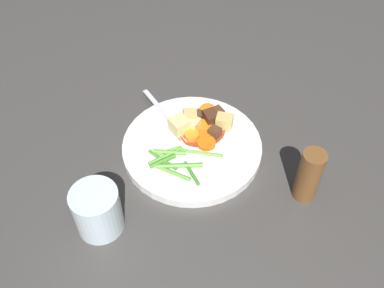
{
  "coord_description": "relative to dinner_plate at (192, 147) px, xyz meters",
  "views": [
    {
      "loc": [
        -0.52,
        -0.19,
        0.65
      ],
      "look_at": [
        0.0,
        0.0,
        0.02
      ],
      "focal_mm": 41.02,
      "sensor_mm": 36.0,
      "label": 1
    }
  ],
  "objects": [
    {
      "name": "pepper_mill",
      "position": [
        -0.03,
        -0.22,
        0.05
      ],
      "size": [
        0.04,
        0.04,
        0.11
      ],
      "primitive_type": "cylinder",
      "color": "brown",
      "rests_on": "ground_plane"
    },
    {
      "name": "meat_chunk_3",
      "position": [
        0.07,
        0.01,
        0.02
      ],
      "size": [
        0.02,
        0.02,
        0.01
      ],
      "primitive_type": "cube",
      "rotation": [
        0.0,
        0.0,
        4.47
      ],
      "color": "#56331E",
      "rests_on": "dinner_plate"
    },
    {
      "name": "green_bean_0",
      "position": [
        -0.06,
        0.0,
        0.01
      ],
      "size": [
        0.04,
        0.08,
        0.01
      ],
      "primitive_type": "cylinder",
      "rotation": [
        0.0,
        1.57,
        1.97
      ],
      "color": "#66AD42",
      "rests_on": "dinner_plate"
    },
    {
      "name": "green_bean_6",
      "position": [
        -0.04,
        0.03,
        0.01
      ],
      "size": [
        0.03,
        0.06,
        0.01
      ],
      "primitive_type": "cylinder",
      "rotation": [
        0.0,
        1.57,
        1.86
      ],
      "color": "#66AD42",
      "rests_on": "dinner_plate"
    },
    {
      "name": "green_bean_2",
      "position": [
        -0.05,
        0.03,
        0.01
      ],
      "size": [
        0.06,
        0.05,
        0.01
      ],
      "primitive_type": "cylinder",
      "rotation": [
        0.0,
        1.57,
        2.51
      ],
      "color": "#66AD42",
      "rests_on": "dinner_plate"
    },
    {
      "name": "green_bean_7",
      "position": [
        -0.08,
        0.01,
        0.01
      ],
      "size": [
        0.02,
        0.08,
        0.01
      ],
      "primitive_type": "cylinder",
      "rotation": [
        0.0,
        1.57,
        1.46
      ],
      "color": "#66AD42",
      "rests_on": "dinner_plate"
    },
    {
      "name": "meat_chunk_2",
      "position": [
        0.03,
        -0.03,
        0.02
      ],
      "size": [
        0.02,
        0.03,
        0.02
      ],
      "primitive_type": "cube",
      "rotation": [
        0.0,
        0.0,
        4.46
      ],
      "color": "#56331E",
      "rests_on": "dinner_plate"
    },
    {
      "name": "potato_chunk_3",
      "position": [
        0.02,
        0.04,
        0.02
      ],
      "size": [
        0.05,
        0.05,
        0.03
      ],
      "primitive_type": "cube",
      "rotation": [
        0.0,
        0.0,
        2.53
      ],
      "color": "#EAD68C",
      "rests_on": "dinner_plate"
    },
    {
      "name": "green_bean_4",
      "position": [
        -0.03,
        0.04,
        0.01
      ],
      "size": [
        0.04,
        0.04,
        0.01
      ],
      "primitive_type": "cylinder",
      "rotation": [
        0.0,
        1.57,
        2.35
      ],
      "color": "#66AD42",
      "rests_on": "dinner_plate"
    },
    {
      "name": "carrot_slice_2",
      "position": [
        0.03,
        -0.01,
        0.01
      ],
      "size": [
        0.03,
        0.03,
        0.01
      ],
      "primitive_type": "cylinder",
      "rotation": [
        0.0,
        0.0,
        6.16
      ],
      "color": "orange",
      "rests_on": "dinner_plate"
    },
    {
      "name": "potato_chunk_2",
      "position": [
        0.04,
        0.01,
        0.02
      ],
      "size": [
        0.03,
        0.03,
        0.02
      ],
      "primitive_type": "cube",
      "rotation": [
        0.0,
        0.0,
        6.11
      ],
      "color": "#EAD68C",
      "rests_on": "dinner_plate"
    },
    {
      "name": "stew_sauce",
      "position": [
        0.04,
        -0.0,
        0.01
      ],
      "size": [
        0.1,
        0.1,
        0.0
      ],
      "primitive_type": "cylinder",
      "color": "#93381E",
      "rests_on": "dinner_plate"
    },
    {
      "name": "carrot_slice_0",
      "position": [
        0.07,
        -0.03,
        0.01
      ],
      "size": [
        0.03,
        0.03,
        0.01
      ],
      "primitive_type": "cylinder",
      "rotation": [
        0.0,
        0.0,
        3.13
      ],
      "color": "orange",
      "rests_on": "dinner_plate"
    },
    {
      "name": "green_bean_5",
      "position": [
        -0.07,
        -0.03,
        0.01
      ],
      "size": [
        0.04,
        0.04,
        0.01
      ],
      "primitive_type": "cylinder",
      "rotation": [
        0.0,
        1.57,
        0.8
      ],
      "color": "#4C8E33",
      "rests_on": "dinner_plate"
    },
    {
      "name": "ground_plane",
      "position": [
        0.0,
        0.0,
        -0.01
      ],
      "size": [
        3.0,
        3.0,
        0.0
      ],
      "primitive_type": "plane",
      "color": "#423F3D"
    },
    {
      "name": "carrot_slice_4",
      "position": [
        0.09,
        0.0,
        0.02
      ],
      "size": [
        0.04,
        0.04,
        0.01
      ],
      "primitive_type": "cylinder",
      "rotation": [
        0.0,
        0.0,
        5.38
      ],
      "color": "orange",
      "rests_on": "dinner_plate"
    },
    {
      "name": "carrot_slice_3",
      "position": [
        0.01,
        -0.03,
        0.01
      ],
      "size": [
        0.05,
        0.05,
        0.01
      ],
      "primitive_type": "cylinder",
      "rotation": [
        0.0,
        0.0,
        1.99
      ],
      "color": "orange",
      "rests_on": "dinner_plate"
    },
    {
      "name": "green_bean_8",
      "position": [
        -0.06,
        0.03,
        0.01
      ],
      "size": [
        0.05,
        0.04,
        0.01
      ],
      "primitive_type": "cylinder",
      "rotation": [
        0.0,
        1.57,
        2.46
      ],
      "color": "#4C8E33",
      "rests_on": "dinner_plate"
    },
    {
      "name": "green_bean_1",
      "position": [
        -0.02,
        -0.03,
        0.01
      ],
      "size": [
        0.02,
        0.08,
        0.01
      ],
      "primitive_type": "cylinder",
      "rotation": [
        0.0,
        1.57,
        1.75
      ],
      "color": "#66AD42",
      "rests_on": "dinner_plate"
    },
    {
      "name": "carrot_slice_6",
      "position": [
        0.05,
        -0.01,
        0.01
      ],
      "size": [
        0.04,
        0.04,
        0.01
      ],
      "primitive_type": "cylinder",
      "rotation": [
        0.0,
        0.0,
        5.38
      ],
      "color": "orange",
      "rests_on": "dinner_plate"
    },
    {
      "name": "green_bean_3",
      "position": [
        -0.06,
        0.04,
        0.01
      ],
      "size": [
        0.03,
        0.07,
        0.01
      ],
      "primitive_type": "cylinder",
      "rotation": [
        0.0,
        1.57,
        1.23
      ],
      "color": "#4C8E33",
      "rests_on": "dinner_plate"
    },
    {
      "name": "carrot_slice_5",
      "position": [
        0.01,
        0.01,
        0.02
      ],
      "size": [
        0.03,
        0.03,
        0.01
      ],
      "primitive_type": "cylinder",
      "rotation": [
        0.0,
        0.0,
        3.43
      ],
      "color": "orange",
      "rests_on": "dinner_plate"
    },
    {
      "name": "fork",
      "position": [
        0.05,
        0.07,
        0.01
      ],
      "size": [
        0.12,
        0.15,
        0.0
      ],
      "color": "silver",
      "rests_on": "dinner_plate"
    },
    {
      "name": "carrot_slice_1",
      "position": [
        0.03,
        -0.0,
        0.01
      ],
      "size": [
        0.03,
        0.03,
        0.01
      ],
      "primitive_type": "cylinder",
      "rotation": [
        0.0,
        0.0,
        4.45
      ],
      "color": "orange",
      "rests_on": "dinner_plate"
    },
    {
      "name": "meat_chunk_1",
      "position": [
        0.07,
        -0.01,
        0.02
      ],
      "size": [
        0.04,
        0.04,
        0.03
      ],
      "primitive_type": "cube",
      "rotation": [
        0.0,
        0.0,
        2.37
      ],
      "color": "#4C2B19",
      "rests_on": "dinner_plate"
    },
    {
      "name": "meat_chunk_0",
      "position": [
        0.08,
        -0.02,
        0.02
      ],
      "size": [
        0.03,
        0.03,
        0.02
      ],
      "primitive_type": "cube",
      "rotation": [
        0.0,
        0.0,
        4.07
      ],
      "color": "#56331E",
      "rests_on": "dinner_plate"
    },
    {
      "name": "water_glass",
      "position": [
        -0.21,
        0.09,
        0.03
      ],
      "size": [
        0.08,
        0.08,
        0.09
      ],
      "primitive_type": "cylinder",
      "color": "silver",
      "rests_on": "ground_plane"
    },
    {
      "name": "dinner_plate",
      "position": [
        0.0,
        0.0,
        0.0
      ],
      "size": [
        0.27,
        0.27,
        0.02
      ],
      "primitive_type": "cylinder",
      "color": "white",
      "rests_on": "ground_plane"
    },
    {
      "name": "potato_chunk_0",
      "position": [
        0.07,
        -0.04,
        0.02
      ],
      "size": [
        0.03,
        0.04,
        0.03
      ],
      "primitive_type": "cube",
      "rotation": [
        0.0,
        0.0,
        1.7
      ],
      "color": "#DBBC6B",
      "rests_on": "dinner_plate"
    },
    {
      "name": "potato_chunk_1",
      "position": [
        0.05,
        0.02,
        0.02
      ],
      "size": [
        0.04,
        0.04,
        0.03
      ],
      "primitive_type": "cube",
      "rotation": [
        0.0,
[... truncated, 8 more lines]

